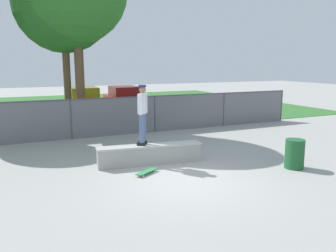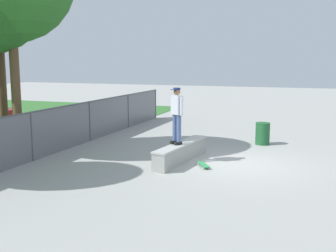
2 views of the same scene
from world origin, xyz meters
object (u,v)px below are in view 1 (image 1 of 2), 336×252
(concrete_ledge, at_px, (150,154))
(car_red, at_px, (124,99))
(trash_bin, at_px, (295,154))
(tree_near_right, at_px, (63,4))
(skateboarder, at_px, (143,112))
(car_yellow, at_px, (83,100))
(skateboard, at_px, (147,172))

(concrete_ledge, bearing_deg, car_red, 76.60)
(trash_bin, bearing_deg, tree_near_right, 121.43)
(skateboarder, xyz_separation_m, car_red, (2.90, 11.29, -0.81))
(tree_near_right, bearing_deg, car_yellow, 72.55)
(trash_bin, bearing_deg, skateboarder, 150.21)
(tree_near_right, distance_m, car_yellow, 7.34)
(skateboard, xyz_separation_m, tree_near_right, (-1.01, 7.27, 5.56))
(skateboard, bearing_deg, tree_near_right, 97.91)
(skateboard, bearing_deg, car_yellow, 87.00)
(skateboarder, height_order, tree_near_right, tree_near_right)
(skateboard, distance_m, car_yellow, 12.62)
(concrete_ledge, relative_size, car_yellow, 0.78)
(tree_near_right, bearing_deg, car_red, 50.15)
(skateboard, bearing_deg, car_red, 75.56)
(concrete_ledge, distance_m, car_red, 11.71)
(tree_near_right, height_order, car_yellow, tree_near_right)
(tree_near_right, bearing_deg, skateboarder, -78.62)
(skateboarder, distance_m, trash_bin, 4.73)
(skateboard, height_order, car_yellow, car_yellow)
(skateboarder, xyz_separation_m, skateboard, (-0.26, -0.98, -1.57))
(car_yellow, height_order, car_red, same)
(car_red, bearing_deg, concrete_ledge, -103.40)
(car_yellow, bearing_deg, tree_near_right, -107.45)
(car_red, xyz_separation_m, trash_bin, (1.07, -13.56, -0.40))
(concrete_ledge, height_order, skateboard, concrete_ledge)
(trash_bin, bearing_deg, car_red, 94.50)
(skateboarder, relative_size, car_red, 0.43)
(car_yellow, relative_size, trash_bin, 4.86)
(concrete_ledge, distance_m, skateboarder, 1.35)
(concrete_ledge, bearing_deg, trash_bin, -29.98)
(concrete_ledge, xyz_separation_m, skateboarder, (-0.19, 0.09, 1.34))
(skateboard, relative_size, car_yellow, 0.18)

